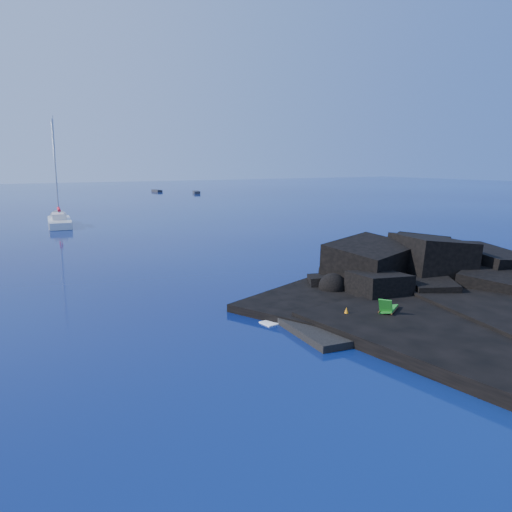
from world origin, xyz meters
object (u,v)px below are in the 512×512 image
Objects in this scene: sunbather at (342,314)px; distant_boat_a at (157,192)px; sailboat at (60,226)px; marker_cone at (346,313)px; deck_chair at (389,305)px; distant_boat_b at (196,193)px.

sunbather is 0.36× the size of distant_boat_a.
marker_cone is at bearing -76.03° from sailboat.
sunbather is 2.78× the size of marker_cone.
sailboat is 52.38m from deck_chair.
sunbather is at bearing -92.68° from distant_boat_b.
sunbather reaches higher than distant_boat_a.
distant_boat_a is at bearing 75.56° from marker_cone.
sailboat is 70.41m from distant_boat_b.
marker_cone is 112.66m from distant_boat_b.
distant_boat_b is at bearing 70.63° from marker_cone.
marker_cone is (6.12, -50.91, 0.65)m from sailboat.
sailboat reaches higher than sunbather.
sailboat is 77.12m from distant_boat_a.
sunbather is 0.34m from marker_cone.
deck_chair is 122.86m from distant_boat_a.
distant_boat_a is 14.19m from distant_boat_b.
marker_cone is at bearing -92.63° from distant_boat_b.
deck_chair is (8.32, -51.71, 0.98)m from sailboat.
deck_chair reaches higher than sunbather.
marker_cone is at bearing -78.19° from sunbather.
sailboat is 23.50× the size of marker_cone.
sunbather is 122.31m from distant_boat_a.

